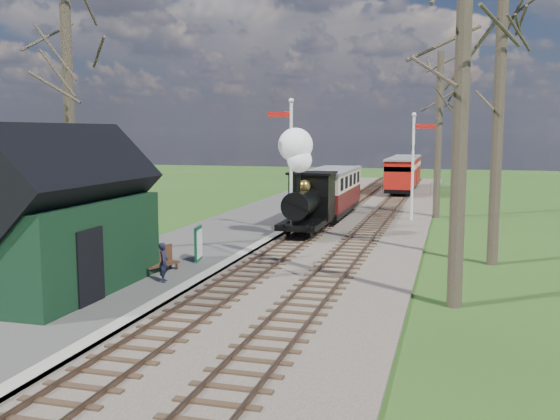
{
  "coord_description": "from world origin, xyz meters",
  "views": [
    {
      "loc": [
        6.37,
        -11.18,
        4.74
      ],
      "look_at": [
        -0.32,
        12.77,
        1.6
      ],
      "focal_mm": 40.0,
      "sensor_mm": 36.0,
      "label": 1
    }
  ],
  "objects_px": {
    "locomotive": "(305,189)",
    "person": "(164,262)",
    "sign_board": "(198,244)",
    "semaphore_far": "(414,158)",
    "red_carriage_a": "(401,175)",
    "bench": "(157,260)",
    "coach": "(331,190)",
    "semaphore_near": "(290,156)",
    "red_carriage_b": "(406,171)",
    "station_shed": "(62,219)"
  },
  "relations": [
    {
      "from": "locomotive",
      "to": "sign_board",
      "type": "xyz_separation_m",
      "value": [
        -2.22,
        -7.02,
        -1.35
      ]
    },
    {
      "from": "semaphore_far",
      "to": "bench",
      "type": "height_order",
      "value": "semaphore_far"
    },
    {
      "from": "locomotive",
      "to": "red_carriage_b",
      "type": "relative_size",
      "value": 0.9
    },
    {
      "from": "semaphore_far",
      "to": "red_carriage_a",
      "type": "xyz_separation_m",
      "value": [
        -1.77,
        13.61,
        -1.83
      ]
    },
    {
      "from": "semaphore_near",
      "to": "red_carriage_b",
      "type": "height_order",
      "value": "semaphore_near"
    },
    {
      "from": "station_shed",
      "to": "bench",
      "type": "height_order",
      "value": "station_shed"
    },
    {
      "from": "sign_board",
      "to": "person",
      "type": "height_order",
      "value": "sign_board"
    },
    {
      "from": "coach",
      "to": "person",
      "type": "height_order",
      "value": "coach"
    },
    {
      "from": "red_carriage_a",
      "to": "person",
      "type": "xyz_separation_m",
      "value": [
        -4.61,
        -29.89,
        -0.72
      ]
    },
    {
      "from": "station_shed",
      "to": "bench",
      "type": "xyz_separation_m",
      "value": [
        1.46,
        2.93,
        -1.69
      ]
    },
    {
      "from": "red_carriage_b",
      "to": "bench",
      "type": "height_order",
      "value": "red_carriage_b"
    },
    {
      "from": "semaphore_near",
      "to": "locomotive",
      "type": "height_order",
      "value": "semaphore_near"
    },
    {
      "from": "semaphore_far",
      "to": "sign_board",
      "type": "height_order",
      "value": "semaphore_far"
    },
    {
      "from": "station_shed",
      "to": "semaphore_far",
      "type": "relative_size",
      "value": 1.1
    },
    {
      "from": "locomotive",
      "to": "red_carriage_a",
      "type": "bearing_deg",
      "value": 82.44
    },
    {
      "from": "sign_board",
      "to": "person",
      "type": "bearing_deg",
      "value": -86.16
    },
    {
      "from": "semaphore_far",
      "to": "coach",
      "type": "height_order",
      "value": "semaphore_far"
    },
    {
      "from": "person",
      "to": "semaphore_near",
      "type": "bearing_deg",
      "value": -26.33
    },
    {
      "from": "station_shed",
      "to": "red_carriage_a",
      "type": "bearing_deg",
      "value": 77.69
    },
    {
      "from": "station_shed",
      "to": "person",
      "type": "bearing_deg",
      "value": 36.97
    },
    {
      "from": "semaphore_far",
      "to": "locomotive",
      "type": "height_order",
      "value": "semaphore_far"
    },
    {
      "from": "coach",
      "to": "bench",
      "type": "relative_size",
      "value": 5.09
    },
    {
      "from": "person",
      "to": "bench",
      "type": "bearing_deg",
      "value": 14.7
    },
    {
      "from": "semaphore_near",
      "to": "locomotive",
      "type": "distance_m",
      "value": 1.65
    },
    {
      "from": "red_carriage_a",
      "to": "red_carriage_b",
      "type": "relative_size",
      "value": 1.0
    },
    {
      "from": "coach",
      "to": "red_carriage_a",
      "type": "bearing_deg",
      "value": 79.19
    },
    {
      "from": "locomotive",
      "to": "person",
      "type": "xyz_separation_m",
      "value": [
        -2.0,
        -10.21,
        -1.36
      ]
    },
    {
      "from": "semaphore_near",
      "to": "coach",
      "type": "bearing_deg",
      "value": 82.68
    },
    {
      "from": "locomotive",
      "to": "person",
      "type": "bearing_deg",
      "value": -101.1
    },
    {
      "from": "semaphore_far",
      "to": "coach",
      "type": "relative_size",
      "value": 0.76
    },
    {
      "from": "bench",
      "to": "sign_board",
      "type": "bearing_deg",
      "value": 72.84
    },
    {
      "from": "station_shed",
      "to": "red_carriage_a",
      "type": "height_order",
      "value": "station_shed"
    },
    {
      "from": "red_carriage_a",
      "to": "red_carriage_b",
      "type": "distance_m",
      "value": 5.5
    },
    {
      "from": "station_shed",
      "to": "red_carriage_a",
      "type": "relative_size",
      "value": 1.21
    },
    {
      "from": "station_shed",
      "to": "locomotive",
      "type": "bearing_deg",
      "value": 70.24
    },
    {
      "from": "red_carriage_a",
      "to": "red_carriage_b",
      "type": "bearing_deg",
      "value": 90.0
    },
    {
      "from": "locomotive",
      "to": "bench",
      "type": "distance_m",
      "value": 9.56
    },
    {
      "from": "semaphore_far",
      "to": "person",
      "type": "relative_size",
      "value": 4.75
    },
    {
      "from": "semaphore_near",
      "to": "locomotive",
      "type": "relative_size",
      "value": 1.32
    },
    {
      "from": "semaphore_far",
      "to": "red_carriage_a",
      "type": "bearing_deg",
      "value": 97.43
    },
    {
      "from": "red_carriage_a",
      "to": "bench",
      "type": "height_order",
      "value": "red_carriage_a"
    },
    {
      "from": "coach",
      "to": "red_carriage_a",
      "type": "height_order",
      "value": "coach"
    },
    {
      "from": "coach",
      "to": "red_carriage_a",
      "type": "xyz_separation_m",
      "value": [
        2.6,
        13.62,
        -0.06
      ]
    },
    {
      "from": "sign_board",
      "to": "person",
      "type": "relative_size",
      "value": 1.01
    },
    {
      "from": "semaphore_near",
      "to": "coach",
      "type": "height_order",
      "value": "semaphore_near"
    },
    {
      "from": "bench",
      "to": "locomotive",
      "type": "bearing_deg",
      "value": 72.57
    },
    {
      "from": "coach",
      "to": "locomotive",
      "type": "bearing_deg",
      "value": -90.11
    },
    {
      "from": "sign_board",
      "to": "bench",
      "type": "distance_m",
      "value": 2.07
    },
    {
      "from": "semaphore_near",
      "to": "sign_board",
      "type": "relative_size",
      "value": 5.12
    },
    {
      "from": "coach",
      "to": "person",
      "type": "bearing_deg",
      "value": -97.06
    }
  ]
}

